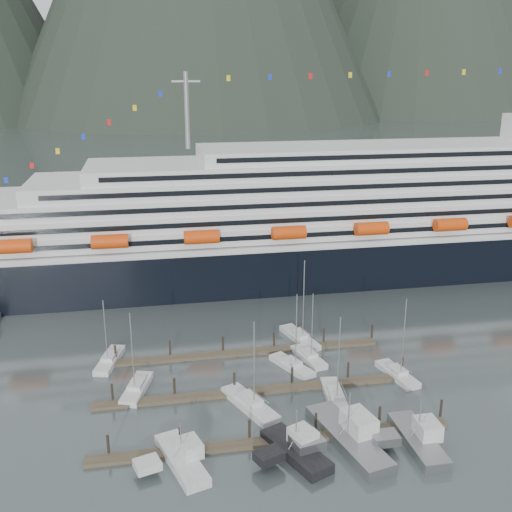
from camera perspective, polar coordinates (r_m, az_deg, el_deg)
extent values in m
plane|color=#434F4F|center=(91.04, 3.46, -13.48)|extent=(1600.00, 1600.00, 0.00)
cube|color=black|center=(144.57, 7.83, 0.02)|extent=(210.00, 28.00, 12.00)
cube|color=silver|center=(142.79, 7.94, 2.51)|extent=(205.80, 27.44, 1.50)
cube|color=silver|center=(143.81, 9.87, 3.59)|extent=(185.00, 26.00, 3.20)
cube|color=black|center=(132.02, 11.83, 2.32)|extent=(175.75, 0.20, 1.00)
cube|color=silver|center=(143.81, 10.69, 4.85)|extent=(180.00, 25.00, 3.20)
cube|color=black|center=(132.47, 12.63, 3.75)|extent=(171.00, 0.20, 1.00)
cube|color=silver|center=(143.91, 11.51, 6.12)|extent=(172.00, 24.00, 3.20)
cube|color=black|center=(133.02, 13.43, 5.16)|extent=(163.40, 0.20, 1.00)
cube|color=silver|center=(144.10, 12.33, 7.38)|extent=(160.00, 23.00, 3.20)
cube|color=black|center=(133.68, 14.23, 6.56)|extent=(152.00, 0.20, 1.00)
cube|color=silver|center=(144.41, 13.15, 8.59)|extent=(140.00, 22.00, 3.00)
cube|color=black|center=(134.47, 15.02, 7.90)|extent=(133.00, 0.20, 1.00)
cube|color=silver|center=(144.82, 13.96, 9.76)|extent=(95.00, 20.00, 3.00)
cube|color=black|center=(135.80, 15.71, 9.22)|extent=(90.25, 0.20, 1.00)
cylinder|color=gray|center=(131.35, -6.61, 13.59)|extent=(1.00, 1.00, 16.00)
cylinder|color=#E3410B|center=(122.71, -22.17, 0.85)|extent=(7.00, 2.80, 2.80)
cylinder|color=#E3410B|center=(120.30, -13.76, 1.34)|extent=(7.00, 2.80, 2.80)
cylinder|color=#E3410B|center=(120.56, -5.20, 1.81)|extent=(7.00, 2.80, 2.80)
cylinder|color=#E3410B|center=(123.47, 3.14, 2.23)|extent=(7.00, 2.80, 2.80)
cylinder|color=#E3410B|center=(128.86, 10.95, 2.58)|extent=(7.00, 2.80, 2.80)
cylinder|color=#E3410B|center=(136.42, 18.01, 2.85)|extent=(7.00, 2.80, 2.80)
cube|color=#483C2E|center=(81.72, 1.68, -17.20)|extent=(48.00, 2.00, 0.50)
cylinder|color=black|center=(80.88, -13.89, -17.20)|extent=(0.36, 0.36, 3.20)
cylinder|color=black|center=(80.68, -7.22, -16.87)|extent=(0.36, 0.36, 3.20)
cylinder|color=black|center=(81.49, -0.63, -16.34)|extent=(0.36, 0.36, 3.20)
cylinder|color=black|center=(83.26, 5.71, -15.62)|extent=(0.36, 0.36, 3.20)
cylinder|color=black|center=(85.95, 11.68, -14.78)|extent=(0.36, 0.36, 3.20)
cylinder|color=black|center=(89.46, 17.19, -13.86)|extent=(0.36, 0.36, 3.20)
cube|color=#483C2E|center=(92.50, -0.08, -12.73)|extent=(48.00, 2.00, 0.50)
cylinder|color=black|center=(91.91, -13.52, -12.64)|extent=(0.36, 0.36, 3.20)
cylinder|color=black|center=(91.74, -7.77, -12.35)|extent=(0.36, 0.36, 3.20)
cylinder|color=black|center=(92.45, -2.08, -11.94)|extent=(0.36, 0.36, 3.20)
cylinder|color=black|center=(94.02, 3.46, -11.43)|extent=(0.36, 0.36, 3.20)
cylinder|color=black|center=(96.40, 8.75, -10.84)|extent=(0.36, 0.36, 3.20)
cylinder|color=black|center=(99.55, 13.73, -10.20)|extent=(0.36, 0.36, 3.20)
cube|color=#483C2E|center=(103.79, -1.42, -9.19)|extent=(48.00, 2.00, 0.50)
cylinder|color=black|center=(103.40, -13.24, -9.08)|extent=(0.36, 0.36, 3.20)
cylinder|color=black|center=(103.25, -8.19, -8.82)|extent=(0.36, 0.36, 3.20)
cylinder|color=black|center=(103.88, -3.18, -8.49)|extent=(0.36, 0.36, 3.20)
cylinder|color=black|center=(105.28, 1.73, -8.10)|extent=(0.36, 0.36, 3.20)
cylinder|color=black|center=(107.42, 6.47, -7.67)|extent=(0.36, 0.36, 3.20)
cylinder|color=black|center=(110.25, 10.98, -7.21)|extent=(0.36, 0.36, 3.20)
cube|color=silver|center=(94.45, -11.28, -12.41)|extent=(5.23, 9.69, 1.45)
cube|color=silver|center=(94.00, -11.32, -11.92)|extent=(2.91, 3.71, 0.83)
cylinder|color=gray|center=(90.51, -11.71, -8.93)|extent=(0.17, 0.17, 12.30)
cube|color=silver|center=(88.84, -0.60, -14.10)|extent=(7.17, 11.67, 1.60)
cube|color=silver|center=(88.29, -0.60, -13.51)|extent=(3.66, 4.57, 0.91)
cylinder|color=gray|center=(84.49, -0.18, -10.29)|extent=(0.18, 0.18, 12.75)
cube|color=silver|center=(99.33, 3.44, -10.51)|extent=(6.13, 9.42, 1.36)
cube|color=silver|center=(98.93, 3.44, -10.07)|extent=(3.11, 3.74, 0.78)
cylinder|color=gray|center=(95.69, 3.85, -7.10)|extent=(0.16, 0.16, 12.39)
cube|color=silver|center=(91.23, 7.55, -13.36)|extent=(3.79, 11.15, 1.39)
cube|color=silver|center=(90.78, 7.57, -12.87)|extent=(2.40, 4.03, 0.80)
cylinder|color=gray|center=(86.90, 7.88, -9.71)|extent=(0.16, 0.16, 12.84)
cube|color=silver|center=(103.82, -13.75, -9.72)|extent=(4.99, 10.14, 1.37)
cube|color=silver|center=(103.44, -13.79, -9.28)|extent=(2.78, 3.82, 0.78)
cylinder|color=gray|center=(100.47, -14.16, -6.94)|extent=(0.16, 0.16, 10.62)
cube|color=silver|center=(102.29, 5.04, -9.68)|extent=(4.43, 9.07, 1.36)
cube|color=silver|center=(101.91, 5.05, -9.24)|extent=(2.58, 3.41, 0.78)
cylinder|color=gray|center=(98.92, 5.37, -6.65)|extent=(0.16, 0.16, 11.29)
cube|color=silver|center=(109.08, 4.17, -7.86)|extent=(5.31, 10.98, 1.42)
cube|color=silver|center=(108.70, 4.18, -7.42)|extent=(2.93, 4.13, 0.81)
cylinder|color=gray|center=(105.12, 4.56, -4.19)|extent=(0.16, 0.16, 14.43)
cube|color=silver|center=(99.22, 13.28, -11.02)|extent=(4.29, 9.37, 1.41)
cube|color=silver|center=(98.80, 13.32, -10.55)|extent=(2.58, 3.49, 0.80)
cylinder|color=gray|center=(95.50, 13.88, -7.54)|extent=(0.16, 0.16, 12.67)
cube|color=silver|center=(78.55, -7.08, -18.86)|extent=(6.38, 11.86, 1.76)
cube|color=silver|center=(76.87, -10.31, -18.97)|extent=(3.60, 3.28, 1.06)
cube|color=silver|center=(77.90, -6.31, -17.66)|extent=(3.36, 4.00, 1.93)
cube|color=black|center=(77.50, -6.32, -17.24)|extent=(3.12, 3.73, 0.44)
cylinder|color=gray|center=(76.73, -7.17, -16.95)|extent=(0.14, 0.14, 4.40)
cube|color=black|center=(79.57, 3.80, -18.22)|extent=(7.56, 11.40, 1.98)
cube|color=black|center=(76.84, 1.25, -18.51)|extent=(4.03, 3.52, 1.19)
cube|color=silver|center=(79.04, 4.49, -16.81)|extent=(3.83, 4.09, 2.18)
cube|color=black|center=(78.60, 4.50, -16.34)|extent=(3.56, 3.81, 0.49)
cylinder|color=gray|center=(77.54, 3.86, -16.05)|extent=(0.16, 0.16, 4.94)
cube|color=gray|center=(82.46, 8.72, -16.99)|extent=(7.48, 16.38, 2.27)
cube|color=gray|center=(79.05, 4.88, -17.23)|extent=(4.53, 4.26, 1.36)
cube|color=silver|center=(81.97, 9.77, -15.39)|extent=(4.15, 5.34, 2.49)
cube|color=black|center=(81.48, 9.80, -14.85)|extent=(3.85, 4.98, 0.57)
cylinder|color=gray|center=(80.19, 8.86, -14.51)|extent=(0.18, 0.18, 5.67)
cube|color=gray|center=(83.91, 15.13, -16.77)|extent=(3.64, 11.96, 1.99)
cube|color=gray|center=(81.56, 12.19, -16.58)|extent=(3.40, 2.64, 1.19)
cube|color=silver|center=(83.34, 16.01, -15.52)|extent=(2.80, 3.60, 2.19)
cube|color=black|center=(82.92, 16.06, -15.06)|extent=(2.60, 3.36, 0.50)
cylinder|color=gray|center=(81.97, 15.34, -14.66)|extent=(0.16, 0.16, 4.97)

